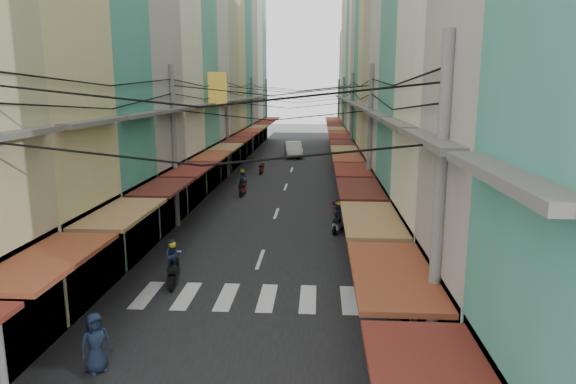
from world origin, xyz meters
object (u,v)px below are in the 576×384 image
at_px(market_umbrella, 445,248).
at_px(traffic_sign, 374,204).
at_px(bicycle, 387,240).
at_px(white_car, 293,157).

height_order(market_umbrella, traffic_sign, traffic_sign).
bearing_deg(bicycle, market_umbrella, -169.52).
relative_size(white_car, traffic_sign, 1.84).
distance_m(white_car, traffic_sign, 31.96).
bearing_deg(traffic_sign, bicycle, 67.01).
relative_size(white_car, bicycle, 3.45).
bearing_deg(bicycle, traffic_sign, 162.04).
xyz_separation_m(white_car, market_umbrella, (6.74, -37.11, 2.10)).
xyz_separation_m(market_umbrella, traffic_sign, (-1.65, 5.64, 0.13)).
bearing_deg(traffic_sign, market_umbrella, -73.66).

